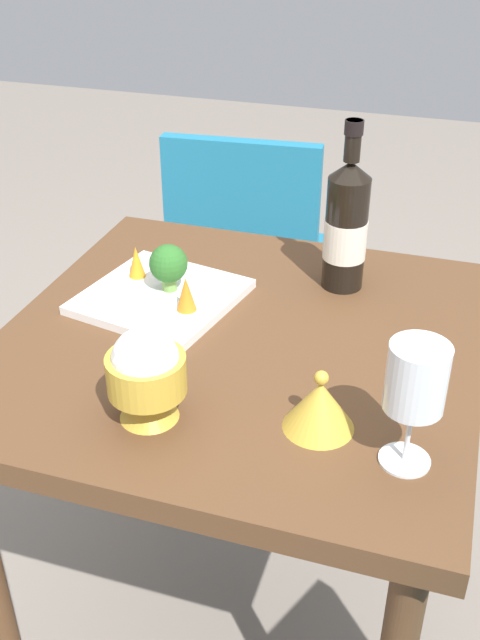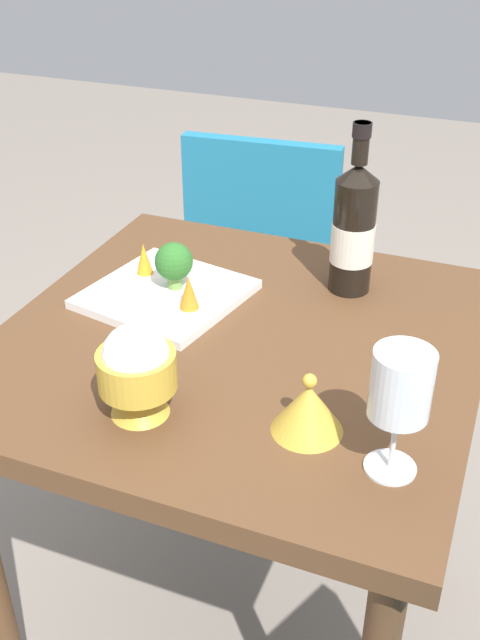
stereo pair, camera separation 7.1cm
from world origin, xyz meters
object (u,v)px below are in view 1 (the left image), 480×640
Objects in this scene: serving_plate at (161,297)px; carrot_garnish_left at (186,294)px; wine_bottle at (346,225)px; rice_bowl at (146,373)px; chair_by_wall at (247,247)px; wine_glass at (416,381)px; broccoli_floret at (168,265)px; carrot_garnish_right at (136,262)px; rice_bowl_lid at (320,405)px.

carrot_garnish_left is at bearing 148.39° from serving_plate.
wine_bottle is 0.35m from serving_plate.
rice_bowl is 0.33m from serving_plate.
wine_glass is at bearing -67.06° from chair_by_wall.
rice_bowl reaches higher than serving_plate.
wine_bottle is 3.58× the size of broccoli_floret.
wine_bottle is 0.50m from rice_bowl.
wine_glass is at bearing 145.91° from broccoli_floret.
rice_bowl reaches higher than carrot_garnish_left.
chair_by_wall is 0.74m from wine_bottle.
rice_bowl reaches higher than chair_by_wall.
carrot_garnish_right is (0.13, -0.08, -0.00)m from carrot_garnish_left.
serving_plate is 0.06m from broccoli_floret.
rice_bowl is 1.65× the size of broccoli_floret.
rice_bowl_lid is 0.43m from broccoli_floret.
wine_glass is at bearing 110.88° from wine_bottle.
chair_by_wall is at bearing -90.77° from carrot_garnish_right.
chair_by_wall is 8.50× the size of rice_bowl_lid.
serving_plate is at bearing -90.19° from chair_by_wall.
chair_by_wall is 13.90× the size of carrot_garnish_left.
broccoli_floret is (0.33, -0.27, 0.03)m from rice_bowl_lid.
carrot_garnish_right is (0.08, -0.03, -0.02)m from broccoli_floret.
rice_bowl_lid is at bearing -72.16° from chair_by_wall.
wine_glass is 0.56m from serving_plate.
serving_plate is at bearing -31.61° from carrot_garnish_left.
rice_bowl is (0.18, 0.46, -0.05)m from wine_bottle.
carrot_garnish_right is (0.18, -0.35, -0.03)m from rice_bowl.
wine_glass is 0.16m from rice_bowl_lid.
wine_glass reaches higher than rice_bowl.
carrot_garnish_right is at bearing 16.93° from wine_bottle.
chair_by_wall reaches higher than rice_bowl_lid.
broccoli_floret reaches higher than carrot_garnish_right.
broccoli_floret is 0.08m from carrot_garnish_left.
rice_bowl is at bearing 68.32° from wine_bottle.
wine_bottle is 0.38m from carrot_garnish_right.
chair_by_wall is 0.74m from serving_plate.
rice_bowl_lid is at bearing 143.46° from carrot_garnish_right.
serving_plate is at bearing -36.88° from rice_bowl_lid.
carrot_garnish_right reaches higher than serving_plate.
rice_bowl reaches higher than broccoli_floret.
carrot_garnish_left is at bearing 146.82° from carrot_garnish_right.
wine_bottle is 0.42m from rice_bowl_lid.
rice_bowl_lid reaches higher than carrot_garnish_left.
rice_bowl_lid is at bearing 141.98° from carrot_garnish_left.
wine_bottle reaches higher than wine_glass.
carrot_garnish_left reaches higher than serving_plate.
wine_glass reaches higher than broccoli_floret.
carrot_garnish_left is at bearing 134.02° from broccoli_floret.
carrot_garnish_left is at bearing -85.48° from chair_by_wall.
broccoli_floret is at bearing -39.45° from rice_bowl_lid.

